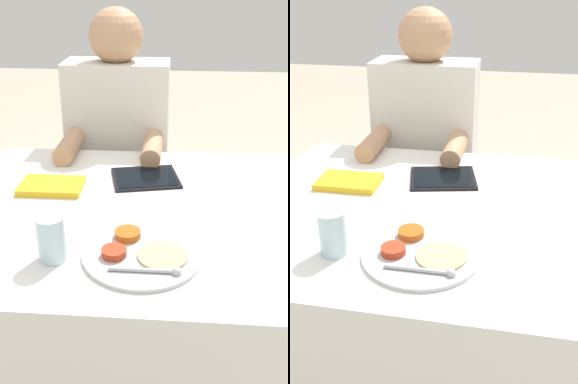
% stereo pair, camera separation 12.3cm
% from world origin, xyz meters
% --- Properties ---
extents(dining_table, '(1.05, 0.90, 0.76)m').
position_xyz_m(dining_table, '(0.00, 0.00, 0.38)').
color(dining_table, silver).
rests_on(dining_table, ground_plane).
extents(thali_tray, '(0.28, 0.28, 0.03)m').
position_xyz_m(thali_tray, '(0.04, -0.23, 0.77)').
color(thali_tray, '#B7BABF').
rests_on(thali_tray, dining_table).
extents(red_notebook, '(0.19, 0.13, 0.02)m').
position_xyz_m(red_notebook, '(-0.27, 0.11, 0.77)').
color(red_notebook, silver).
rests_on(red_notebook, dining_table).
extents(tablet_device, '(0.24, 0.22, 0.01)m').
position_xyz_m(tablet_device, '(0.02, 0.20, 0.77)').
color(tablet_device, black).
rests_on(tablet_device, dining_table).
extents(person_diner, '(0.40, 0.44, 1.25)m').
position_xyz_m(person_diner, '(-0.13, 0.61, 0.59)').
color(person_diner, black).
rests_on(person_diner, ground_plane).
extents(drinking_glass, '(0.07, 0.07, 0.11)m').
position_xyz_m(drinking_glass, '(-0.16, -0.26, 0.82)').
color(drinking_glass, silver).
rests_on(drinking_glass, dining_table).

